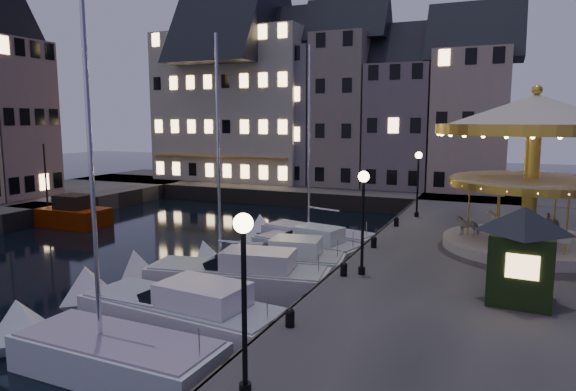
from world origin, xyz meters
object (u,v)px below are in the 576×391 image
at_px(bollard_d, 396,221).
at_px(motorboat_b, 174,313).
at_px(bollard_a, 290,317).
at_px(streetlamp_a, 244,279).
at_px(streetlamp_b, 363,208).
at_px(motorboat_a, 103,354).
at_px(bollard_c, 374,241).
at_px(red_fishing_boat, 61,215).
at_px(motorboat_c, 229,277).
at_px(motorboat_e, 301,248).
at_px(ticket_kiosk, 523,238).
at_px(carousel, 534,143).
at_px(bollard_b, 344,268).
at_px(motorboat_d, 273,264).
at_px(motorboat_f, 310,238).
at_px(streetlamp_c, 418,175).

height_order(bollard_d, motorboat_b, motorboat_b).
xyz_separation_m(bollard_a, motorboat_b, (-4.87, 0.93, -0.96)).
distance_m(streetlamp_a, streetlamp_b, 10.00).
height_order(bollard_d, motorboat_a, motorboat_a).
bearing_deg(bollard_c, red_fishing_boat, 173.19).
bearing_deg(bollard_d, motorboat_c, -115.58).
distance_m(motorboat_e, red_fishing_boat, 19.34).
distance_m(bollard_d, ticket_kiosk, 12.82).
bearing_deg(carousel, bollard_d, 156.41).
bearing_deg(red_fishing_boat, motorboat_b, -33.68).
bearing_deg(motorboat_b, streetlamp_a, -42.04).
bearing_deg(motorboat_e, carousel, 8.28).
height_order(bollard_b, red_fishing_boat, red_fishing_boat).
distance_m(motorboat_d, motorboat_f, 6.32).
bearing_deg(bollard_a, red_fishing_boat, 150.42).
xyz_separation_m(motorboat_c, red_fishing_boat, (-18.30, 7.99, 0.02)).
relative_size(motorboat_e, carousel, 0.81).
height_order(streetlamp_a, motorboat_d, streetlamp_a).
bearing_deg(bollard_d, motorboat_e, -132.28).
height_order(motorboat_d, ticket_kiosk, ticket_kiosk).
bearing_deg(streetlamp_a, red_fishing_boat, 144.25).
bearing_deg(bollard_b, streetlamp_b, 39.81).
height_order(motorboat_a, motorboat_f, motorboat_a).
relative_size(streetlamp_b, ticket_kiosk, 1.12).
height_order(bollard_c, motorboat_d, motorboat_d).
relative_size(motorboat_b, motorboat_e, 1.23).
bearing_deg(streetlamp_c, streetlamp_a, -90.00).
height_order(motorboat_d, red_fishing_boat, red_fishing_boat).
bearing_deg(bollard_a, motorboat_b, 169.18).
bearing_deg(bollard_d, bollard_b, -90.00).
height_order(bollard_d, red_fishing_boat, red_fishing_boat).
relative_size(bollard_d, motorboat_b, 0.06).
distance_m(motorboat_a, ticket_kiosk, 13.92).
distance_m(streetlamp_a, motorboat_f, 19.49).
distance_m(streetlamp_a, carousel, 18.28).
bearing_deg(red_fishing_boat, carousel, -0.53).
bearing_deg(streetlamp_a, streetlamp_c, 90.00).
bearing_deg(streetlamp_c, bollard_b, -92.45).
distance_m(motorboat_e, ticket_kiosk, 12.65).
bearing_deg(motorboat_a, ticket_kiosk, 33.12).
xyz_separation_m(bollard_d, motorboat_d, (-4.30, -7.89, -0.96)).
distance_m(motorboat_d, red_fishing_boat, 19.82).
bearing_deg(motorboat_e, ticket_kiosk, -31.22).
distance_m(streetlamp_b, bollard_b, 2.54).
distance_m(bollard_b, motorboat_d, 5.12).
height_order(streetlamp_c, motorboat_a, motorboat_a).
distance_m(bollard_c, motorboat_a, 13.89).
relative_size(motorboat_a, ticket_kiosk, 3.34).
distance_m(bollard_b, bollard_c, 5.00).
relative_size(streetlamp_a, bollard_a, 7.32).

